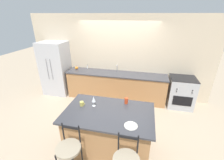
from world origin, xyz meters
name	(u,v)px	position (x,y,z in m)	size (l,w,h in m)	color
ground_plane	(113,103)	(0.00, 0.00, 0.00)	(18.00, 18.00, 0.00)	tan
wall_back	(118,58)	(0.00, 0.69, 1.35)	(6.00, 0.07, 2.70)	beige
back_counter	(116,86)	(0.00, 0.37, 0.46)	(3.26, 0.67, 0.92)	#A87547
sink_faucet	(117,67)	(0.00, 0.57, 1.06)	(0.02, 0.13, 0.22)	#ADAFB5
kitchen_island	(109,131)	(0.29, -1.75, 0.47)	(1.74, 1.07, 0.94)	#A87547
refrigerator	(56,69)	(-2.14, 0.32, 0.92)	(0.89, 0.72, 1.84)	#BCBCC1
oven_range	(181,92)	(2.05, 0.34, 0.48)	(0.73, 0.67, 0.95)	#ADAFB5
bar_stool_near	(69,153)	(-0.18, -2.53, 0.61)	(0.40, 0.40, 1.08)	black
dinner_plate	(131,126)	(0.75, -2.06, 0.95)	(0.23, 0.23, 0.02)	beige
wine_glass	(94,99)	(-0.06, -1.61, 1.09)	(0.08, 0.08, 0.22)	white
coffee_mug	(82,104)	(-0.30, -1.66, 0.99)	(0.11, 0.08, 0.09)	#C1B251
tumbler_cup	(126,101)	(0.58, -1.37, 1.01)	(0.07, 0.07, 0.13)	red
pumpkin_decoration	(76,68)	(-1.41, 0.44, 0.96)	(0.11, 0.11, 0.11)	orange
soap_bottle	(87,67)	(-1.06, 0.59, 0.98)	(0.05, 0.05, 0.14)	silver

